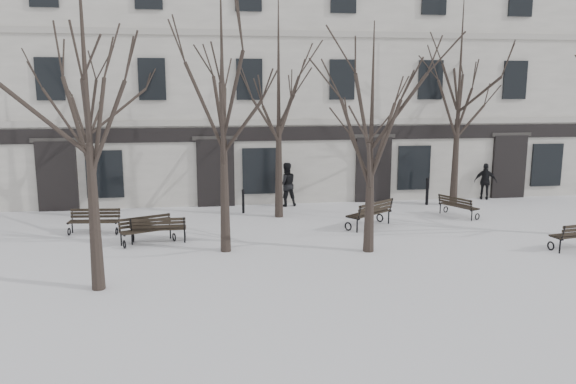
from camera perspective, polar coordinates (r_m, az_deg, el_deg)
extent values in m
plane|color=silver|center=(17.29, 5.00, -6.45)|extent=(100.00, 100.00, 0.00)
cube|color=beige|center=(29.35, -0.75, 11.40)|extent=(40.00, 10.00, 11.00)
cube|color=#A19D94|center=(24.41, 0.82, 7.13)|extent=(40.00, 0.12, 0.25)
cube|color=#A19D94|center=(24.47, 0.84, 15.81)|extent=(40.00, 0.12, 0.25)
cube|color=black|center=(24.43, 0.82, 5.96)|extent=(40.00, 0.10, 0.60)
cube|color=black|center=(25.06, -22.40, 1.48)|extent=(1.60, 0.22, 2.90)
cube|color=#2D2B28|center=(24.85, -22.66, 4.88)|extent=(1.90, 0.08, 0.18)
cube|color=black|center=(24.66, -18.12, 1.74)|extent=(1.50, 0.14, 2.00)
cube|color=black|center=(24.29, -7.36, 1.93)|extent=(1.60, 0.22, 2.90)
cube|color=#2D2B28|center=(24.08, -7.45, 5.45)|extent=(1.90, 0.08, 0.18)
cube|color=black|center=(24.40, -2.90, 2.16)|extent=(1.50, 0.14, 2.00)
cube|color=black|center=(25.38, 8.65, 2.26)|extent=(1.60, 0.22, 2.90)
cube|color=#2D2B28|center=(25.18, 8.77, 5.63)|extent=(1.90, 0.08, 0.18)
cube|color=black|center=(26.00, 12.66, 2.43)|extent=(1.50, 0.14, 2.00)
cube|color=black|center=(27.96, 21.51, 2.40)|extent=(1.60, 0.22, 2.90)
cube|color=#2D2B28|center=(27.78, 21.76, 5.45)|extent=(1.90, 0.08, 0.18)
cube|color=black|center=(28.96, 24.78, 2.52)|extent=(1.50, 0.14, 2.00)
cube|color=black|center=(24.81, -23.03, 10.53)|extent=(1.10, 0.14, 1.70)
cube|color=black|center=(24.14, -13.64, 11.08)|extent=(1.10, 0.14, 1.70)
cube|color=black|center=(24.11, -3.95, 11.34)|extent=(1.10, 0.14, 1.70)
cube|color=black|center=(24.74, 5.51, 11.30)|extent=(1.10, 0.14, 1.70)
cube|color=black|center=(25.98, 14.27, 10.99)|extent=(1.10, 0.14, 1.70)
cube|color=black|center=(27.75, 22.06, 10.50)|extent=(1.10, 0.14, 1.70)
cone|color=black|center=(14.76, -19.07, -2.63)|extent=(0.34, 0.34, 3.65)
cone|color=black|center=(17.39, -6.45, -0.46)|extent=(0.34, 0.34, 3.49)
cone|color=black|center=(17.50, 8.28, -1.36)|extent=(0.34, 0.34, 2.93)
cone|color=black|center=(23.39, -19.41, 1.09)|extent=(0.34, 0.34, 2.90)
cone|color=black|center=(22.00, -0.94, 2.07)|extent=(0.34, 0.34, 3.62)
cone|color=black|center=(25.29, 16.62, 2.89)|extent=(0.34, 0.34, 3.75)
torus|color=black|center=(18.67, -16.29, -5.13)|extent=(0.16, 0.28, 0.28)
cylinder|color=black|center=(18.98, -16.59, -4.63)|extent=(0.05, 0.05, 0.44)
cube|color=black|center=(18.76, -16.48, -4.10)|extent=(0.26, 0.51, 0.05)
torus|color=black|center=(19.16, -11.49, -4.51)|extent=(0.16, 0.28, 0.28)
cylinder|color=black|center=(19.46, -11.87, -4.04)|extent=(0.05, 0.05, 0.44)
cube|color=black|center=(19.24, -11.71, -3.52)|extent=(0.26, 0.51, 0.05)
cube|color=black|center=(18.78, -13.86, -3.90)|extent=(1.65, 0.79, 0.03)
cube|color=black|center=(18.91, -13.99, -3.81)|extent=(1.65, 0.79, 0.03)
cube|color=black|center=(19.03, -14.12, -3.72)|extent=(1.65, 0.79, 0.03)
cube|color=black|center=(19.16, -14.25, -3.63)|extent=(1.65, 0.79, 0.03)
cube|color=black|center=(19.17, -14.30, -3.24)|extent=(1.62, 0.74, 0.09)
cube|color=black|center=(19.16, -14.34, -2.88)|extent=(1.62, 0.74, 0.09)
cube|color=black|center=(19.15, -14.38, -2.53)|extent=(1.62, 0.74, 0.09)
cylinder|color=black|center=(18.95, -16.72, -3.36)|extent=(0.09, 0.14, 0.49)
cylinder|color=black|center=(19.43, -12.00, -2.81)|extent=(0.09, 0.14, 0.49)
torus|color=black|center=(19.25, -10.43, -4.40)|extent=(0.05, 0.29, 0.29)
cylinder|color=black|center=(18.88, -10.46, -4.43)|extent=(0.05, 0.05, 0.45)
cube|color=black|center=(19.00, -10.47, -3.64)|extent=(0.06, 0.55, 0.05)
torus|color=black|center=(19.37, -15.44, -4.51)|extent=(0.05, 0.29, 0.29)
cylinder|color=black|center=(19.01, -15.56, -4.54)|extent=(0.05, 0.05, 0.45)
cube|color=black|center=(19.13, -15.54, -3.76)|extent=(0.06, 0.55, 0.05)
cube|color=black|center=(19.25, -12.97, -3.49)|extent=(1.79, 0.11, 0.03)
cube|color=black|center=(19.12, -13.00, -3.59)|extent=(1.79, 0.11, 0.03)
cube|color=black|center=(18.98, -13.03, -3.69)|extent=(1.79, 0.11, 0.03)
cube|color=black|center=(18.85, -13.05, -3.79)|extent=(1.79, 0.11, 0.03)
cube|color=black|center=(18.78, -13.08, -3.44)|extent=(1.79, 0.06, 0.09)
cube|color=black|center=(18.73, -13.10, -3.10)|extent=(1.79, 0.06, 0.09)
cube|color=black|center=(18.68, -13.12, -2.76)|extent=(1.79, 0.06, 0.09)
cylinder|color=black|center=(18.70, -10.51, -3.24)|extent=(0.04, 0.14, 0.49)
cylinder|color=black|center=(18.83, -15.65, -3.36)|extent=(0.04, 0.14, 0.49)
torus|color=black|center=(19.58, 25.14, -4.97)|extent=(0.10, 0.30, 0.30)
cylinder|color=black|center=(19.30, 25.90, -4.98)|extent=(0.05, 0.05, 0.46)
cube|color=black|center=(19.37, 25.58, -4.20)|extent=(0.15, 0.56, 0.05)
cube|color=black|center=(20.12, 26.93, -3.74)|extent=(1.82, 0.40, 0.04)
cube|color=black|center=(20.02, 27.22, -3.83)|extent=(1.82, 0.40, 0.04)
cylinder|color=black|center=(19.14, 26.17, -3.79)|extent=(0.07, 0.15, 0.51)
torus|color=black|center=(20.91, -21.35, -3.77)|extent=(0.08, 0.28, 0.28)
cylinder|color=black|center=(21.21, -21.07, -3.34)|extent=(0.05, 0.05, 0.43)
cube|color=black|center=(21.01, -21.26, -2.87)|extent=(0.10, 0.53, 0.05)
torus|color=black|center=(20.45, -17.01, -3.82)|extent=(0.08, 0.28, 0.28)
cylinder|color=black|center=(20.75, -16.79, -3.37)|extent=(0.05, 0.05, 0.43)
cube|color=black|center=(20.54, -16.94, -2.90)|extent=(0.10, 0.53, 0.05)
cube|color=black|center=(20.56, -19.29, -2.97)|extent=(1.73, 0.26, 0.03)
cube|color=black|center=(20.68, -19.18, -2.89)|extent=(1.73, 0.26, 0.03)
cube|color=black|center=(20.81, -19.08, -2.80)|extent=(1.73, 0.26, 0.03)
cube|color=black|center=(20.93, -18.98, -2.72)|extent=(1.73, 0.26, 0.03)
cube|color=black|center=(20.94, -18.97, -2.36)|extent=(1.72, 0.20, 0.09)
cube|color=black|center=(20.94, -18.97, -2.04)|extent=(1.72, 0.20, 0.09)
cube|color=black|center=(20.93, -18.97, -1.72)|extent=(1.72, 0.20, 0.09)
cylinder|color=black|center=(21.20, -21.08, -2.21)|extent=(0.05, 0.14, 0.48)
cylinder|color=black|center=(20.74, -16.80, -2.23)|extent=(0.05, 0.14, 0.48)
torus|color=black|center=(21.72, 9.31, -2.61)|extent=(0.24, 0.29, 0.32)
cylinder|color=black|center=(21.47, 10.19, -2.53)|extent=(0.06, 0.06, 0.50)
cube|color=black|center=(21.53, 9.77, -1.80)|extent=(0.41, 0.53, 0.06)
torus|color=black|center=(20.25, 6.13, -3.49)|extent=(0.24, 0.29, 0.32)
cylinder|color=black|center=(19.98, 7.03, -3.42)|extent=(0.06, 0.06, 0.50)
cube|color=black|center=(20.04, 6.60, -2.62)|extent=(0.41, 0.53, 0.06)
cube|color=black|center=(20.92, 7.71, -2.03)|extent=(1.68, 1.28, 0.04)
cube|color=black|center=(20.83, 8.05, -2.10)|extent=(1.68, 1.28, 0.04)
cube|color=black|center=(20.73, 8.39, -2.16)|extent=(1.68, 1.28, 0.04)
cube|color=black|center=(20.64, 8.74, -2.23)|extent=(1.68, 1.28, 0.04)
cube|color=black|center=(20.59, 8.85, -1.85)|extent=(1.64, 1.23, 0.10)
cube|color=black|center=(20.54, 8.92, -1.50)|extent=(1.64, 1.23, 0.10)
cube|color=black|center=(20.50, 8.98, -1.14)|extent=(1.64, 1.23, 0.10)
cylinder|color=black|center=(21.32, 10.43, -1.32)|extent=(0.13, 0.16, 0.56)
cylinder|color=black|center=(19.82, 7.27, -2.13)|extent=(0.13, 0.16, 0.56)
torus|color=black|center=(22.99, 18.67, -2.38)|extent=(0.26, 0.15, 0.27)
cylinder|color=black|center=(22.72, 18.16, -2.29)|extent=(0.05, 0.05, 0.42)
cube|color=black|center=(22.80, 18.46, -1.73)|extent=(0.48, 0.26, 0.05)
torus|color=black|center=(23.96, 15.73, -1.71)|extent=(0.26, 0.15, 0.27)
cylinder|color=black|center=(23.70, 15.21, -1.62)|extent=(0.05, 0.05, 0.42)
cube|color=black|center=(23.78, 15.50, -1.08)|extent=(0.48, 0.26, 0.05)
cube|color=black|center=(23.43, 17.27, -1.30)|extent=(0.78, 1.54, 0.03)
cube|color=black|center=(23.34, 17.07, -1.33)|extent=(0.78, 1.54, 0.03)
cube|color=black|center=(23.24, 16.86, -1.37)|extent=(0.78, 1.54, 0.03)
cube|color=black|center=(23.14, 16.65, -1.41)|extent=(0.78, 1.54, 0.03)
cube|color=black|center=(23.09, 16.61, -1.13)|extent=(0.73, 1.52, 0.08)
cube|color=black|center=(23.05, 16.59, -0.86)|extent=(0.73, 1.52, 0.08)
cube|color=black|center=(23.02, 16.57, -0.60)|extent=(0.73, 1.52, 0.08)
cylinder|color=black|center=(22.58, 18.10, -1.34)|extent=(0.14, 0.09, 0.46)
cylinder|color=black|center=(23.57, 15.13, -0.71)|extent=(0.14, 0.09, 0.46)
cylinder|color=black|center=(22.96, -4.57, -1.04)|extent=(0.11, 0.11, 0.91)
sphere|color=black|center=(22.87, -4.59, 0.12)|extent=(0.13, 0.13, 0.13)
cylinder|color=black|center=(25.24, 13.96, -0.04)|extent=(0.13, 0.13, 1.11)
sphere|color=black|center=(25.14, 14.01, 1.25)|extent=(0.15, 0.15, 0.15)
imported|color=black|center=(24.39, -0.19, -1.41)|extent=(1.02, 0.85, 1.89)
imported|color=black|center=(27.34, 19.32, -0.71)|extent=(1.06, 0.79, 1.67)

